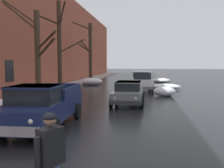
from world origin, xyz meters
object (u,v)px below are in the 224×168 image
(bare_tree_second_along_sidewalk, at_px, (38,53))
(pickup_truck_darkblue_approaching_near_lane, at_px, (43,106))
(bare_tree_mid_block, at_px, (60,45))
(bare_tree_far_down_block, at_px, (90,51))
(pedestrian_with_coffee, at_px, (51,154))
(suv_white_parked_kerbside_mid, at_px, (141,80))
(sedan_grey_parked_kerbside_close, at_px, (128,92))

(bare_tree_second_along_sidewalk, bearing_deg, pickup_truck_darkblue_approaching_near_lane, -64.02)
(bare_tree_second_along_sidewalk, relative_size, pickup_truck_darkblue_approaching_near_lane, 1.19)
(bare_tree_mid_block, relative_size, pickup_truck_darkblue_approaching_near_lane, 1.38)
(bare_tree_mid_block, height_order, pickup_truck_darkblue_approaching_near_lane, bare_tree_mid_block)
(bare_tree_far_down_block, xyz_separation_m, pedestrian_with_coffee, (5.43, -26.12, -2.98))
(bare_tree_mid_block, xyz_separation_m, bare_tree_far_down_block, (-0.11, 10.94, 0.02))
(bare_tree_second_along_sidewalk, distance_m, suv_white_parked_kerbside_mid, 10.40)
(bare_tree_second_along_sidewalk, xyz_separation_m, pickup_truck_darkblue_approaching_near_lane, (2.80, -5.75, -2.30))
(pickup_truck_darkblue_approaching_near_lane, height_order, sedan_grey_parked_kerbside_close, pickup_truck_darkblue_approaching_near_lane)
(bare_tree_second_along_sidewalk, height_order, bare_tree_far_down_block, bare_tree_far_down_block)
(bare_tree_second_along_sidewalk, relative_size, bare_tree_far_down_block, 0.85)
(suv_white_parked_kerbside_mid, bearing_deg, sedan_grey_parked_kerbside_close, -94.56)
(bare_tree_mid_block, xyz_separation_m, pedestrian_with_coffee, (5.32, -15.18, -2.96))
(sedan_grey_parked_kerbside_close, xyz_separation_m, suv_white_parked_kerbside_mid, (0.61, 7.65, 0.23))
(bare_tree_second_along_sidewalk, height_order, bare_tree_mid_block, bare_tree_mid_block)
(bare_tree_mid_block, bearing_deg, pedestrian_with_coffee, -70.69)
(pickup_truck_darkblue_approaching_near_lane, bearing_deg, bare_tree_second_along_sidewalk, 115.98)
(sedan_grey_parked_kerbside_close, bearing_deg, bare_tree_far_down_block, 111.79)
(bare_tree_second_along_sidewalk, bearing_deg, sedan_grey_parked_kerbside_close, 2.74)
(bare_tree_second_along_sidewalk, relative_size, sedan_grey_parked_kerbside_close, 1.58)
(bare_tree_second_along_sidewalk, relative_size, suv_white_parked_kerbside_mid, 1.42)
(pedestrian_with_coffee, bearing_deg, bare_tree_far_down_block, 101.74)
(suv_white_parked_kerbside_mid, bearing_deg, pedestrian_with_coffee, -93.29)
(bare_tree_far_down_block, height_order, sedan_grey_parked_kerbside_close, bare_tree_far_down_block)
(pickup_truck_darkblue_approaching_near_lane, xyz_separation_m, suv_white_parked_kerbside_mid, (3.58, 13.67, 0.10))
(bare_tree_mid_block, bearing_deg, bare_tree_second_along_sidewalk, -89.52)
(sedan_grey_parked_kerbside_close, bearing_deg, pickup_truck_darkblue_approaching_near_lane, -116.24)
(bare_tree_second_along_sidewalk, relative_size, pedestrian_with_coffee, 3.64)
(sedan_grey_parked_kerbside_close, distance_m, suv_white_parked_kerbside_mid, 7.67)
(bare_tree_mid_block, distance_m, sedan_grey_parked_kerbside_close, 7.68)
(sedan_grey_parked_kerbside_close, relative_size, suv_white_parked_kerbside_mid, 0.89)
(bare_tree_mid_block, height_order, suv_white_parked_kerbside_mid, bare_tree_mid_block)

